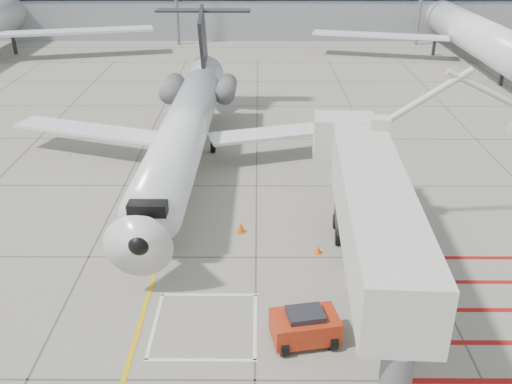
# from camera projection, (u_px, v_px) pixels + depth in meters

# --- Properties ---
(ground_plane) EXTENTS (260.00, 260.00, 0.00)m
(ground_plane) POSITION_uv_depth(u_px,v_px,m) (255.00, 310.00, 23.58)
(ground_plane) COLOR gray
(ground_plane) RESTS_ON ground
(regional_jet) EXTENTS (25.36, 31.71, 8.20)m
(regional_jet) POSITION_uv_depth(u_px,v_px,m) (176.00, 120.00, 32.71)
(regional_jet) COLOR silver
(regional_jet) RESTS_ON ground_plane
(jet_bridge) EXTENTS (9.30, 18.11, 7.08)m
(jet_bridge) POSITION_uv_depth(u_px,v_px,m) (376.00, 230.00, 22.43)
(jet_bridge) COLOR silver
(jet_bridge) RESTS_ON ground_plane
(pushback_tug) EXTENTS (2.74, 1.98, 1.46)m
(pushback_tug) POSITION_uv_depth(u_px,v_px,m) (305.00, 325.00, 21.54)
(pushback_tug) COLOR #AC2B10
(pushback_tug) RESTS_ON ground_plane
(baggage_cart) EXTENTS (2.23, 1.59, 1.30)m
(baggage_cart) POSITION_uv_depth(u_px,v_px,m) (376.00, 230.00, 28.27)
(baggage_cart) COLOR #555559
(baggage_cart) RESTS_ON ground_plane
(ground_power_unit) EXTENTS (2.60, 1.79, 1.90)m
(ground_power_unit) POSITION_uv_depth(u_px,v_px,m) (379.00, 265.00, 24.88)
(ground_power_unit) COLOR silver
(ground_power_unit) RESTS_ON ground_plane
(cone_nose) EXTENTS (0.41, 0.41, 0.57)m
(cone_nose) POSITION_uv_depth(u_px,v_px,m) (241.00, 227.00, 29.22)
(cone_nose) COLOR #E24C0B
(cone_nose) RESTS_ON ground_plane
(cone_side) EXTENTS (0.33, 0.33, 0.46)m
(cone_side) POSITION_uv_depth(u_px,v_px,m) (318.00, 249.00, 27.41)
(cone_side) COLOR #EC580C
(cone_side) RESTS_ON ground_plane
(bg_aircraft_c) EXTENTS (34.04, 37.82, 11.35)m
(bg_aircraft_c) POSITION_uv_depth(u_px,v_px,m) (470.00, 7.00, 62.38)
(bg_aircraft_c) COLOR silver
(bg_aircraft_c) RESTS_ON ground_plane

